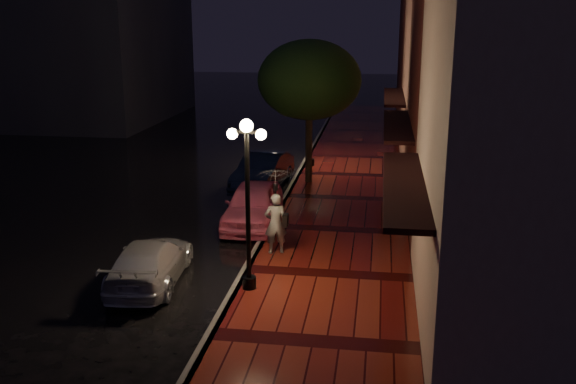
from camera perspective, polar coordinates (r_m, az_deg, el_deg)
The scene contains 15 objects.
ground at distance 21.16m, azimuth -1.65°, elevation -3.40°, with size 120.00×120.00×0.00m, color black.
sidewalk at distance 20.88m, azimuth 4.46°, elevation -3.48°, with size 4.50×60.00×0.15m, color #430C0C.
curb at distance 21.14m, azimuth -1.65°, elevation -3.20°, with size 0.25×60.00×0.15m, color #595451.
storefront_near at distance 14.40m, azimuth 22.30°, elevation 3.99°, with size 5.00×8.00×8.50m, color gray.
storefront_mid at distance 22.05m, azimuth 17.79°, elevation 11.26°, with size 5.00×8.00×11.00m, color #511914.
storefront_far at distance 30.03m, azimuth 15.25°, elevation 10.44°, with size 5.00×8.00×9.00m, color #8C5951.
storefront_extra at distance 39.93m, azimuth 13.66°, elevation 12.36°, with size 5.00×12.00×10.00m, color #511914.
streetlamp_near at distance 15.64m, azimuth -3.61°, elevation -0.26°, with size 0.96×0.36×4.31m.
streetlamp_far at distance 29.21m, azimuth 2.06°, elevation 7.08°, with size 0.96×0.36×4.31m.
street_tree at distance 26.01m, azimuth 1.93°, elevation 9.71°, with size 4.16×4.16×5.80m.
pink_car at distance 21.48m, azimuth -3.12°, elevation -1.12°, with size 1.70×4.21×1.44m, color #ED6185.
navy_car at distance 26.08m, azimuth -2.25°, elevation 1.86°, with size 1.52×4.36×1.44m, color black.
silver_car at distance 17.26m, azimuth -12.18°, elevation -6.10°, with size 1.65×4.06×1.18m, color #A9A8B0.
woman_with_umbrella at distance 18.26m, azimuth -1.13°, elevation -0.54°, with size 1.04×1.06×2.50m.
parking_meter at distance 21.18m, azimuth -1.11°, elevation -0.65°, with size 0.15×0.13×1.34m.
Camera 1 is at (3.50, -19.73, 6.81)m, focal length 40.00 mm.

